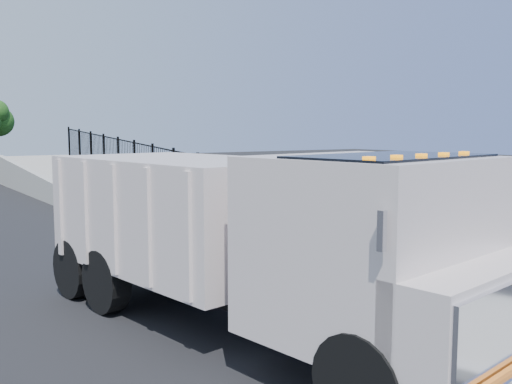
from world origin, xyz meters
TOP-DOWN VIEW (x-y plane):
  - ground at (0.00, 0.00)m, footprint 120.00×120.00m
  - sidewalk at (1.93, -2.00)m, footprint 3.55×12.00m
  - curb at (0.00, -2.00)m, footprint 0.30×12.00m
  - ramp at (2.12, 16.00)m, footprint 3.95×24.06m
  - iron_fence at (3.55, 12.00)m, footprint 0.10×28.00m
  - truck at (-1.66, -1.38)m, footprint 3.92×8.80m
  - worker at (0.83, -0.32)m, footprint 0.54×0.68m

SIDE VIEW (x-z plane):
  - ground at x=0.00m, z-range 0.00..0.00m
  - ramp at x=2.12m, z-range -1.60..1.60m
  - sidewalk at x=1.93m, z-range 0.00..0.12m
  - curb at x=0.00m, z-range 0.00..0.16m
  - iron_fence at x=3.55m, z-range 0.00..1.80m
  - worker at x=0.83m, z-range 0.12..1.75m
  - truck at x=-1.66m, z-range 0.18..3.09m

